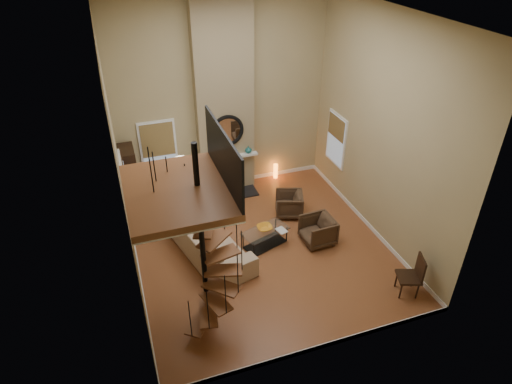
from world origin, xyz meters
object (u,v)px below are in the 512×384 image
object	(u,v)px
armchair_far	(320,230)
side_chair	(413,274)
accent_lamp	(276,171)
hutch	(131,180)
sofa	(207,239)
armchair_near	(291,204)
floor_lamp	(182,169)
coffee_table	(265,236)

from	to	relation	value
armchair_far	side_chair	world-z (taller)	side_chair
accent_lamp	side_chair	size ratio (longest dim) A/B	0.47
hutch	accent_lamp	size ratio (longest dim) A/B	4.03
sofa	armchair_near	bearing A→B (deg)	-87.18
floor_lamp	side_chair	distance (m)	6.18
armchair_near	side_chair	bearing A→B (deg)	39.36
floor_lamp	side_chair	size ratio (longest dim) A/B	1.72
side_chair	armchair_far	bearing A→B (deg)	115.53
sofa	coffee_table	size ratio (longest dim) A/B	2.24
sofa	floor_lamp	size ratio (longest dim) A/B	1.67
hutch	accent_lamp	distance (m)	4.42
sofa	armchair_far	bearing A→B (deg)	-114.99
accent_lamp	coffee_table	bearing A→B (deg)	-115.56
coffee_table	side_chair	world-z (taller)	side_chair
hutch	sofa	world-z (taller)	hutch
hutch	side_chair	bearing A→B (deg)	-44.63
side_chair	hutch	bearing A→B (deg)	135.37
side_chair	sofa	bearing A→B (deg)	144.18
coffee_table	side_chair	xyz separation A→B (m)	(2.45, -2.58, 0.24)
sofa	armchair_near	xyz separation A→B (m)	(2.56, 0.79, -0.04)
coffee_table	floor_lamp	size ratio (longest dim) A/B	0.74
hutch	side_chair	size ratio (longest dim) A/B	1.88
armchair_near	floor_lamp	size ratio (longest dim) A/B	0.43
sofa	armchair_near	distance (m)	2.68
armchair_far	coffee_table	distance (m)	1.40
hutch	sofa	xyz separation A→B (m)	(1.48, -2.49, -0.55)
hutch	floor_lamp	bearing A→B (deg)	-28.32
armchair_far	accent_lamp	size ratio (longest dim) A/B	1.68
sofa	floor_lamp	xyz separation A→B (m)	(-0.18, 1.79, 1.02)
hutch	armchair_near	size ratio (longest dim) A/B	2.55
armchair_near	armchair_far	bearing A→B (deg)	29.19
floor_lamp	side_chair	bearing A→B (deg)	-48.52
hutch	floor_lamp	world-z (taller)	hutch
sofa	coffee_table	distance (m)	1.45
hutch	floor_lamp	xyz separation A→B (m)	(1.30, -0.70, 0.46)
coffee_table	hutch	bearing A→B (deg)	137.00
armchair_far	side_chair	distance (m)	2.53
sofa	floor_lamp	world-z (taller)	floor_lamp
armchair_near	side_chair	world-z (taller)	side_chair
accent_lamp	side_chair	distance (m)	5.70
armchair_far	coffee_table	bearing A→B (deg)	-104.89
armchair_far	coffee_table	xyz separation A→B (m)	(-1.36, 0.30, -0.07)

